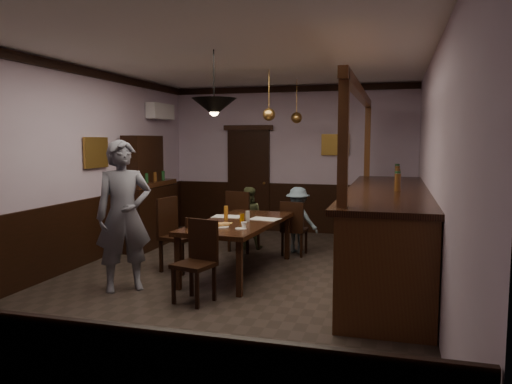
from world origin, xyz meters
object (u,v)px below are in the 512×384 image
(coffee_cup, at_px, (244,225))
(pendant_iron, at_px, (214,107))
(person_seated_left, at_px, (248,218))
(soda_can, at_px, (242,218))
(pendant_brass_mid, at_px, (269,115))
(bar_counter, at_px, (388,231))
(chair_side, at_px, (174,231))
(dining_table, at_px, (239,225))
(person_standing, at_px, (124,216))
(chair_near, at_px, (198,257))
(chair_far_left, at_px, (241,219))
(pendant_brass_far, at_px, (297,118))
(sideboard, at_px, (146,202))
(person_seated_right, at_px, (298,220))
(chair_far_right, at_px, (293,226))

(coffee_cup, relative_size, pendant_iron, 0.10)
(person_seated_left, bearing_deg, soda_can, 94.51)
(soda_can, relative_size, pendant_brass_mid, 0.15)
(bar_counter, bearing_deg, soda_can, -168.58)
(chair_side, bearing_deg, pendant_iron, -115.40)
(dining_table, bearing_deg, coffee_cup, -65.82)
(dining_table, relative_size, person_standing, 1.19)
(person_seated_left, xyz_separation_m, soda_can, (0.41, -1.67, 0.27))
(soda_can, bearing_deg, dining_table, 130.64)
(pendant_brass_mid, bearing_deg, bar_counter, -22.93)
(soda_can, bearing_deg, chair_near, -97.65)
(chair_far_left, distance_m, pendant_brass_mid, 1.82)
(coffee_cup, bearing_deg, pendant_brass_mid, 97.44)
(chair_near, height_order, pendant_iron, pendant_iron)
(chair_far_left, relative_size, soda_can, 8.68)
(pendant_brass_far, bearing_deg, pendant_iron, -97.52)
(sideboard, height_order, pendant_iron, pendant_iron)
(person_seated_right, bearing_deg, chair_far_left, 30.10)
(dining_table, relative_size, sideboard, 1.15)
(chair_side, height_order, person_seated_left, person_seated_left)
(chair_far_right, xyz_separation_m, soda_can, (-0.47, -1.33, 0.32))
(pendant_iron, bearing_deg, sideboard, 134.88)
(person_standing, xyz_separation_m, bar_counter, (3.19, 1.47, -0.30))
(coffee_cup, xyz_separation_m, pendant_iron, (-0.31, -0.24, 1.50))
(chair_far_right, height_order, soda_can, chair_far_right)
(bar_counter, xyz_separation_m, pendant_iron, (-2.11, -1.10, 1.65))
(person_seated_right, distance_m, pendant_brass_mid, 1.83)
(person_standing, distance_m, coffee_cup, 1.53)
(person_seated_right, distance_m, coffee_cup, 2.11)
(pendant_brass_mid, bearing_deg, person_standing, -119.78)
(chair_far_left, height_order, chair_side, chair_side)
(chair_far_right, distance_m, pendant_iron, 2.79)
(coffee_cup, height_order, pendant_iron, pendant_iron)
(sideboard, bearing_deg, person_seated_left, 8.67)
(chair_far_left, xyz_separation_m, person_seated_left, (0.04, 0.28, -0.03))
(person_standing, xyz_separation_m, pendant_brass_far, (1.50, 3.55, 1.35))
(chair_side, bearing_deg, coffee_cup, -98.05)
(chair_side, xyz_separation_m, bar_counter, (3.00, 0.42, 0.07))
(person_seated_right, height_order, soda_can, person_seated_right)
(pendant_brass_mid, bearing_deg, pendant_brass_far, 81.10)
(person_seated_right, xyz_separation_m, bar_counter, (1.49, -1.20, 0.10))
(dining_table, xyz_separation_m, pendant_brass_mid, (0.16, 1.11, 1.61))
(person_seated_left, bearing_deg, dining_table, 92.57)
(person_seated_left, height_order, sideboard, sideboard)
(chair_far_left, xyz_separation_m, sideboard, (-1.78, 0.01, 0.22))
(chair_far_right, relative_size, pendant_brass_far, 1.12)
(person_seated_left, height_order, coffee_cup, person_seated_left)
(pendant_brass_far, bearing_deg, chair_near, -96.86)
(person_seated_right, xyz_separation_m, pendant_brass_far, (-0.21, 0.87, 1.74))
(dining_table, relative_size, person_seated_left, 2.09)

